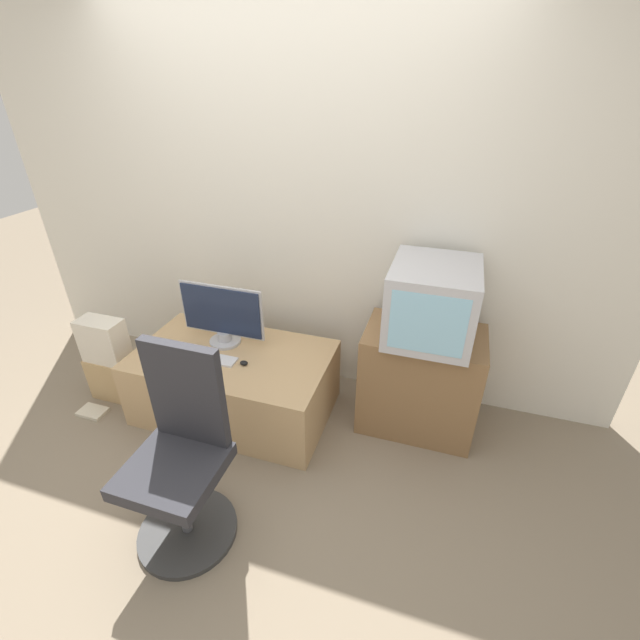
% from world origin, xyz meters
% --- Properties ---
extents(ground_plane, '(12.00, 12.00, 0.00)m').
position_xyz_m(ground_plane, '(0.00, 0.00, 0.00)').
color(ground_plane, '#7F705B').
extents(wall_back, '(4.40, 0.05, 2.60)m').
position_xyz_m(wall_back, '(0.00, 1.32, 1.30)').
color(wall_back, silver).
rests_on(wall_back, ground_plane).
extents(desk, '(1.27, 0.75, 0.46)m').
position_xyz_m(desk, '(-0.23, 0.73, 0.23)').
color(desk, tan).
rests_on(desk, ground_plane).
extents(side_stand, '(0.72, 0.46, 0.70)m').
position_xyz_m(side_stand, '(0.96, 0.98, 0.35)').
color(side_stand, olive).
rests_on(side_stand, ground_plane).
extents(main_monitor, '(0.58, 0.21, 0.42)m').
position_xyz_m(main_monitor, '(-0.34, 0.84, 0.67)').
color(main_monitor, '#B2B2B7').
rests_on(main_monitor, desk).
extents(keyboard, '(0.32, 0.10, 0.01)m').
position_xyz_m(keyboard, '(-0.32, 0.64, 0.47)').
color(keyboard, silver).
rests_on(keyboard, desk).
extents(mouse, '(0.05, 0.04, 0.03)m').
position_xyz_m(mouse, '(-0.10, 0.64, 0.48)').
color(mouse, black).
rests_on(mouse, desk).
extents(crt_tv, '(0.48, 0.54, 0.44)m').
position_xyz_m(crt_tv, '(0.96, 0.96, 0.92)').
color(crt_tv, '#B7B7BC').
rests_on(crt_tv, side_stand).
extents(office_chair, '(0.49, 0.49, 1.04)m').
position_xyz_m(office_chair, '(-0.04, -0.13, 0.45)').
color(office_chair, '#333333').
rests_on(office_chair, ground_plane).
extents(cardboard_box_lower, '(0.33, 0.17, 0.32)m').
position_xyz_m(cardboard_box_lower, '(-1.13, 0.59, 0.16)').
color(cardboard_box_lower, tan).
rests_on(cardboard_box_lower, ground_plane).
extents(cardboard_box_upper, '(0.30, 0.16, 0.31)m').
position_xyz_m(cardboard_box_upper, '(-1.13, 0.59, 0.47)').
color(cardboard_box_upper, beige).
rests_on(cardboard_box_upper, cardboard_box_lower).
extents(book, '(0.19, 0.13, 0.02)m').
position_xyz_m(book, '(-1.17, 0.38, 0.01)').
color(book, beige).
rests_on(book, ground_plane).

